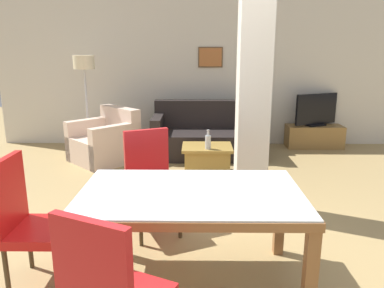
# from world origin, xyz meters

# --- Properties ---
(ground_plane) EXTENTS (18.00, 18.00, 0.00)m
(ground_plane) POSITION_xyz_m (0.00, 0.00, 0.00)
(ground_plane) COLOR #9B8150
(back_wall) EXTENTS (7.20, 0.09, 2.70)m
(back_wall) POSITION_xyz_m (0.00, 4.42, 1.35)
(back_wall) COLOR beige
(back_wall) RESTS_ON ground_plane
(divider_pillar) EXTENTS (0.33, 0.33, 2.70)m
(divider_pillar) POSITION_xyz_m (0.63, 1.42, 1.35)
(divider_pillar) COLOR beige
(divider_pillar) RESTS_ON ground_plane
(dining_table) EXTENTS (1.61, 0.98, 0.75)m
(dining_table) POSITION_xyz_m (0.00, 0.00, 0.60)
(dining_table) COLOR brown
(dining_table) RESTS_ON ground_plane
(dining_chair_head_left) EXTENTS (0.46, 0.46, 0.99)m
(dining_chair_head_left) POSITION_xyz_m (-1.20, 0.00, 0.53)
(dining_chair_head_left) COLOR red
(dining_chair_head_left) RESTS_ON ground_plane
(dining_chair_far_left) EXTENTS (0.61, 0.61, 0.99)m
(dining_chair_far_left) POSITION_xyz_m (-0.40, 0.88, 0.53)
(dining_chair_far_left) COLOR red
(dining_chair_far_left) RESTS_ON ground_plane
(sofa) EXTENTS (1.83, 0.88, 0.89)m
(sofa) POSITION_xyz_m (0.24, 3.58, 0.30)
(sofa) COLOR black
(sofa) RESTS_ON ground_plane
(armchair) EXTENTS (1.23, 1.23, 0.84)m
(armchair) POSITION_xyz_m (-1.40, 3.23, 0.29)
(armchair) COLOR beige
(armchair) RESTS_ON ground_plane
(coffee_table) EXTENTS (0.70, 0.55, 0.41)m
(coffee_table) POSITION_xyz_m (0.19, 2.60, 0.21)
(coffee_table) COLOR olive
(coffee_table) RESTS_ON ground_plane
(bottle) EXTENTS (0.08, 0.08, 0.27)m
(bottle) POSITION_xyz_m (0.20, 2.44, 0.51)
(bottle) COLOR #B2B7BC
(bottle) RESTS_ON coffee_table
(tv_stand) EXTENTS (1.00, 0.40, 0.40)m
(tv_stand) POSITION_xyz_m (2.18, 4.14, 0.20)
(tv_stand) COLOR olive
(tv_stand) RESTS_ON ground_plane
(tv_screen) EXTENTS (0.82, 0.41, 0.58)m
(tv_screen) POSITION_xyz_m (2.18, 4.14, 0.68)
(tv_screen) COLOR black
(tv_screen) RESTS_ON tv_stand
(floor_lamp) EXTENTS (0.34, 0.34, 1.64)m
(floor_lamp) POSITION_xyz_m (-1.80, 3.70, 1.39)
(floor_lamp) COLOR #B7B7BC
(floor_lamp) RESTS_ON ground_plane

